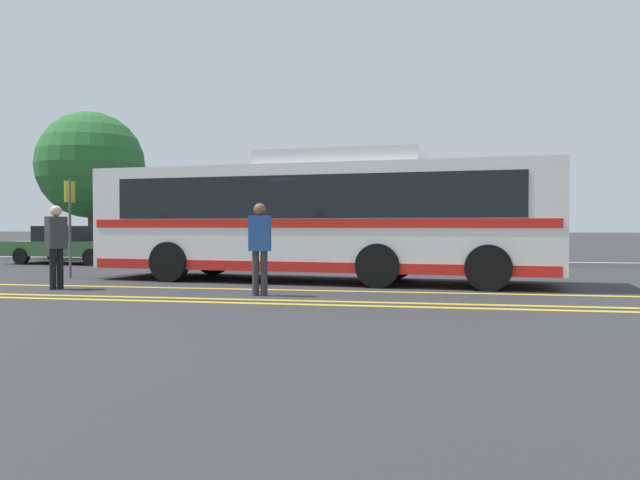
# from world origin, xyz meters

# --- Properties ---
(ground_plane) EXTENTS (220.00, 220.00, 0.00)m
(ground_plane) POSITION_xyz_m (0.00, 0.00, 0.00)
(ground_plane) COLOR #2D2D30
(lane_strip_0) EXTENTS (31.42, 0.20, 0.01)m
(lane_strip_0) POSITION_xyz_m (-0.23, -2.18, 0.00)
(lane_strip_0) COLOR gold
(lane_strip_0) RESTS_ON ground_plane
(lane_strip_1) EXTENTS (31.42, 0.20, 0.01)m
(lane_strip_1) POSITION_xyz_m (-0.23, -4.01, 0.00)
(lane_strip_1) COLOR gold
(lane_strip_1) RESTS_ON ground_plane
(lane_strip_2) EXTENTS (31.42, 0.20, 0.01)m
(lane_strip_2) POSITION_xyz_m (-0.23, -4.53, 0.00)
(lane_strip_2) COLOR gold
(lane_strip_2) RESTS_ON ground_plane
(curb_strip) EXTENTS (39.42, 0.36, 0.15)m
(curb_strip) POSITION_xyz_m (-0.23, 6.91, 0.07)
(curb_strip) COLOR #99999E
(curb_strip) RESTS_ON ground_plane
(transit_bus) EXTENTS (11.91, 3.76, 3.22)m
(transit_bus) POSITION_xyz_m (-0.21, 0.02, 1.64)
(transit_bus) COLOR white
(transit_bus) RESTS_ON ground_plane
(parked_car_0) EXTENTS (4.78, 2.28, 1.38)m
(parked_car_0) POSITION_xyz_m (-10.45, 5.41, 0.70)
(parked_car_0) COLOR #335B33
(parked_car_0) RESTS_ON ground_plane
(parked_car_1) EXTENTS (4.85, 2.04, 1.36)m
(parked_car_1) POSITION_xyz_m (-3.96, 5.05, 0.69)
(parked_car_1) COLOR navy
(parked_car_1) RESTS_ON ground_plane
(pedestrian_0) EXTENTS (0.43, 0.24, 1.85)m
(pedestrian_0) POSITION_xyz_m (-0.84, -3.33, 1.06)
(pedestrian_0) COLOR #2D2D33
(pedestrian_0) RESTS_ON ground_plane
(pedestrian_2) EXTENTS (0.38, 0.47, 1.84)m
(pedestrian_2) POSITION_xyz_m (-5.58, -2.93, 1.06)
(pedestrian_2) COLOR black
(pedestrian_2) RESTS_ON ground_plane
(bus_stop_sign) EXTENTS (0.07, 0.40, 2.63)m
(bus_stop_sign) POSITION_xyz_m (-6.99, -0.16, 1.65)
(bus_stop_sign) COLOR #59595E
(bus_stop_sign) RESTS_ON ground_plane
(tree_0) EXTENTS (4.85, 4.85, 6.58)m
(tree_0) POSITION_xyz_m (-12.87, 10.90, 4.15)
(tree_0) COLOR #513823
(tree_0) RESTS_ON ground_plane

